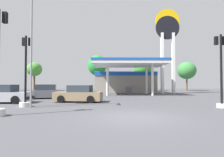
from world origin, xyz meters
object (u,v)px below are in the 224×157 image
object	(u,v)px
traffic_signal_1	(26,82)
corner_streetlamp	(30,40)
station_pole_sign	(168,40)
car_0	(45,92)
traffic_signal_2	(221,77)
tree_0	(34,69)
tree_1	(97,66)
car_2	(4,95)
tree_2	(143,68)
car_3	(79,94)
tree_3	(187,71)

from	to	relation	value
traffic_signal_1	corner_streetlamp	size ratio (longest dim) A/B	0.65
station_pole_sign	corner_streetlamp	distance (m)	22.00
station_pole_sign	car_0	distance (m)	19.75
traffic_signal_2	tree_0	size ratio (longest dim) A/B	0.81
car_0	tree_1	xyz separation A→B (m)	(4.14, 19.59, 4.74)
car_2	tree_2	bearing A→B (deg)	55.54
tree_2	car_3	bearing A→B (deg)	-113.40
car_3	tree_3	size ratio (longest dim) A/B	0.67
car_2	traffic_signal_2	world-z (taller)	traffic_signal_2
car_2	traffic_signal_2	size ratio (longest dim) A/B	0.87
corner_streetlamp	car_2	bearing A→B (deg)	137.41
tree_0	car_2	bearing A→B (deg)	-72.83
tree_2	tree_3	bearing A→B (deg)	7.90
tree_0	tree_3	distance (m)	32.46
station_pole_sign	tree_3	world-z (taller)	station_pole_sign
tree_0	tree_1	bearing A→B (deg)	4.08
car_2	corner_streetlamp	distance (m)	6.10
traffic_signal_1	corner_streetlamp	xyz separation A→B (m)	(0.61, -0.78, 2.80)
car_0	traffic_signal_2	size ratio (longest dim) A/B	0.91
car_3	tree_0	distance (m)	26.12
car_2	tree_2	world-z (taller)	tree_2
car_2	tree_0	distance (m)	24.29
traffic_signal_1	tree_1	size ratio (longest dim) A/B	0.64
car_3	tree_3	bearing A→B (deg)	50.41
tree_0	corner_streetlamp	bearing A→B (deg)	-67.95
traffic_signal_2	tree_2	size ratio (longest dim) A/B	0.72
tree_2	tree_3	distance (m)	9.90
station_pole_sign	car_0	bearing A→B (deg)	-151.00
car_0	tree_2	size ratio (longest dim) A/B	0.66
car_2	tree_0	bearing A→B (deg)	107.17
tree_3	traffic_signal_1	bearing A→B (deg)	-130.30
corner_streetlamp	traffic_signal_2	bearing A→B (deg)	0.61
car_3	corner_streetlamp	world-z (taller)	corner_streetlamp
tree_3	traffic_signal_2	bearing A→B (deg)	-108.79
tree_3	corner_streetlamp	size ratio (longest dim) A/B	0.83
tree_3	car_2	bearing A→B (deg)	-136.54
tree_0	tree_2	size ratio (longest dim) A/B	0.89
traffic_signal_2	tree_3	bearing A→B (deg)	71.21
tree_3	tree_2	bearing A→B (deg)	-172.10
traffic_signal_1	tree_0	bearing A→B (deg)	111.48
traffic_signal_2	tree_3	xyz separation A→B (m)	(9.23, 27.13, 2.30)
tree_1	tree_0	bearing A→B (deg)	-175.92
corner_streetlamp	tree_1	bearing A→B (deg)	84.80
station_pole_sign	corner_streetlamp	bearing A→B (deg)	-131.12
car_2	tree_3	bearing A→B (deg)	43.46
tree_2	tree_3	size ratio (longest dim) A/B	1.08
car_3	traffic_signal_1	bearing A→B (deg)	-135.22
station_pole_sign	car_2	world-z (taller)	station_pole_sign
tree_1	corner_streetlamp	xyz separation A→B (m)	(-2.47, -27.08, -0.94)
traffic_signal_1	tree_0	xyz separation A→B (m)	(-9.98, 25.37, 2.81)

